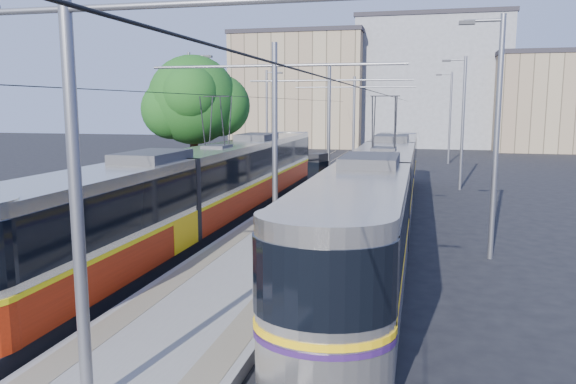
# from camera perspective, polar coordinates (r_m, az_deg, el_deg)

# --- Properties ---
(ground) EXTENTS (160.00, 160.00, 0.00)m
(ground) POSITION_cam_1_polar(r_m,az_deg,el_deg) (13.55, -10.12, -13.55)
(ground) COLOR black
(ground) RESTS_ON ground
(platform) EXTENTS (4.00, 50.00, 0.30)m
(platform) POSITION_cam_1_polar(r_m,az_deg,el_deg) (29.34, 3.14, -0.97)
(platform) COLOR gray
(platform) RESTS_ON ground
(tactile_strip_left) EXTENTS (0.70, 50.00, 0.01)m
(tactile_strip_left) POSITION_cam_1_polar(r_m,az_deg,el_deg) (29.60, 0.38, -0.57)
(tactile_strip_left) COLOR gray
(tactile_strip_left) RESTS_ON platform
(tactile_strip_right) EXTENTS (0.70, 50.00, 0.01)m
(tactile_strip_right) POSITION_cam_1_polar(r_m,az_deg,el_deg) (29.10, 5.96, -0.78)
(tactile_strip_right) COLOR gray
(tactile_strip_right) RESTS_ON platform
(rails) EXTENTS (8.71, 70.00, 0.03)m
(rails) POSITION_cam_1_polar(r_m,az_deg,el_deg) (29.37, 3.14, -1.23)
(rails) COLOR gray
(rails) RESTS_ON ground
(tram_left) EXTENTS (2.43, 30.64, 5.50)m
(tram_left) POSITION_cam_1_polar(r_m,az_deg,el_deg) (25.00, -7.15, 0.88)
(tram_left) COLOR black
(tram_left) RESTS_ON ground
(tram_right) EXTENTS (2.43, 31.05, 5.50)m
(tram_right) POSITION_cam_1_polar(r_m,az_deg,el_deg) (23.78, 9.60, 0.78)
(tram_right) COLOR black
(tram_right) RESTS_ON ground
(catenary) EXTENTS (9.20, 70.00, 7.00)m
(catenary) POSITION_cam_1_polar(r_m,az_deg,el_deg) (26.13, 2.10, 7.48)
(catenary) COLOR slate
(catenary) RESTS_ON platform
(street_lamps) EXTENTS (15.18, 38.22, 8.00)m
(street_lamps) POSITION_cam_1_polar(r_m,az_deg,el_deg) (32.88, 4.45, 7.13)
(street_lamps) COLOR slate
(street_lamps) RESTS_ON ground
(shelter) EXTENTS (0.96, 1.22, 2.36)m
(shelter) POSITION_cam_1_polar(r_m,az_deg,el_deg) (29.18, 3.08, 1.73)
(shelter) COLOR black
(shelter) RESTS_ON platform
(tree) EXTENTS (5.42, 5.01, 7.87)m
(tree) POSITION_cam_1_polar(r_m,az_deg,el_deg) (31.92, -8.94, 9.05)
(tree) COLOR #382314
(tree) RESTS_ON ground
(building_left) EXTENTS (16.32, 12.24, 14.10)m
(building_left) POSITION_cam_1_polar(r_m,az_deg,el_deg) (73.07, 1.43, 10.31)
(building_left) COLOR gray
(building_left) RESTS_ON ground
(building_centre) EXTENTS (18.36, 14.28, 15.97)m
(building_centre) POSITION_cam_1_polar(r_m,az_deg,el_deg) (75.53, 14.27, 10.71)
(building_centre) COLOR gray
(building_centre) RESTS_ON ground
(building_right) EXTENTS (14.28, 10.20, 11.04)m
(building_right) POSITION_cam_1_polar(r_m,az_deg,el_deg) (71.05, 25.73, 8.26)
(building_right) COLOR gray
(building_right) RESTS_ON ground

